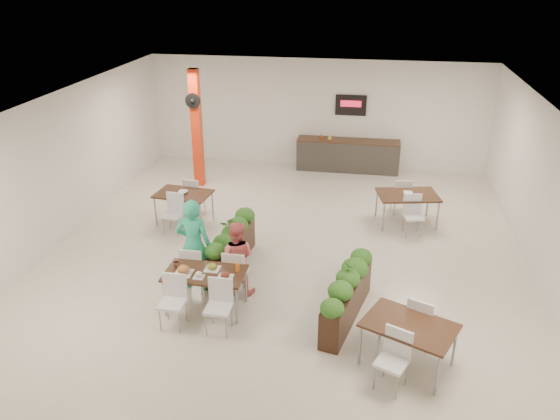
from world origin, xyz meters
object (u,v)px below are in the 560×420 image
(main_table, at_px, (205,278))
(side_table_b, at_px, (407,198))
(service_counter, at_px, (348,155))
(planter_right, at_px, (347,293))
(side_table_c, at_px, (409,331))
(planter_left, at_px, (231,243))
(diner_man, at_px, (194,245))
(red_column, at_px, (197,127))
(diner_woman, at_px, (236,258))
(side_table_a, at_px, (184,198))

(main_table, relative_size, side_table_b, 0.97)
(service_counter, relative_size, main_table, 1.85)
(planter_right, relative_size, side_table_c, 1.28)
(planter_left, relative_size, side_table_b, 1.26)
(diner_man, xyz_separation_m, side_table_b, (4.03, 3.57, -0.27))
(red_column, relative_size, planter_left, 1.52)
(diner_man, relative_size, side_table_b, 1.09)
(diner_woman, xyz_separation_m, planter_left, (-0.33, 0.90, -0.19))
(side_table_c, bearing_deg, main_table, -170.66)
(red_column, height_order, diner_man, red_column)
(diner_man, xyz_separation_m, side_table_c, (3.85, -1.59, -0.28))
(service_counter, distance_m, planter_left, 6.44)
(planter_right, distance_m, side_table_c, 1.45)
(main_table, height_order, side_table_a, same)
(planter_right, xyz_separation_m, side_table_c, (0.98, -1.07, 0.12))
(side_table_a, bearing_deg, diner_woman, -47.97)
(main_table, xyz_separation_m, planter_left, (0.08, 1.55, -0.11))
(diner_woman, bearing_deg, planter_right, 166.30)
(main_table, height_order, diner_man, diner_man)
(side_table_a, bearing_deg, side_table_c, -34.31)
(side_table_c, bearing_deg, diner_man, -177.98)
(side_table_b, bearing_deg, side_table_a, 176.99)
(diner_woman, distance_m, planter_right, 2.15)
(planter_right, height_order, side_table_a, planter_right)
(side_table_b, bearing_deg, diner_woman, -144.21)
(side_table_a, relative_size, side_table_c, 1.01)
(red_column, relative_size, side_table_a, 1.93)
(planter_right, bearing_deg, red_column, 127.88)
(side_table_a, xyz_separation_m, side_table_c, (5.01, -4.33, 0.00))
(red_column, relative_size, main_table, 1.97)
(diner_woman, xyz_separation_m, side_table_c, (3.05, -1.59, -0.08))
(diner_man, distance_m, diner_woman, 0.82)
(side_table_b, xyz_separation_m, side_table_c, (-0.18, -5.15, -0.01))
(diner_woman, distance_m, side_table_b, 4.82)
(main_table, bearing_deg, side_table_c, -15.05)
(diner_woman, xyz_separation_m, side_table_b, (3.23, 3.57, -0.07))
(side_table_a, bearing_deg, planter_right, -32.44)
(red_column, height_order, planter_right, red_column)
(diner_woman, distance_m, side_table_a, 3.37)
(side_table_c, bearing_deg, red_column, 153.04)
(side_table_a, bearing_deg, planter_left, -42.03)
(diner_man, relative_size, side_table_a, 1.10)
(planter_left, xyz_separation_m, planter_right, (2.40, -1.41, -0.01))
(planter_left, bearing_deg, side_table_c, -36.31)
(service_counter, distance_m, side_table_c, 8.73)
(diner_woman, height_order, side_table_b, diner_woman)
(planter_right, bearing_deg, main_table, -176.79)
(side_table_a, relative_size, side_table_b, 0.99)
(planter_right, xyz_separation_m, side_table_a, (-4.03, 3.26, 0.12))
(side_table_a, bearing_deg, side_table_b, 15.53)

